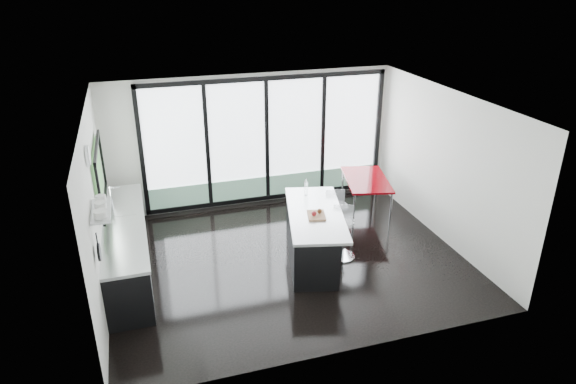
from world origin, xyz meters
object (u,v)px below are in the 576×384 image
object	(u,v)px
island	(311,235)
bar_stool_near	(343,239)
bar_stool_far	(336,223)
red_table	(365,196)

from	to	relation	value
island	bar_stool_near	xyz separation A→B (m)	(0.54, -0.15, -0.09)
bar_stool_near	bar_stool_far	distance (m)	0.59
red_table	bar_stool_near	bearing A→B (deg)	-126.96
island	bar_stool_far	size ratio (longest dim) A/B	3.11
island	bar_stool_near	distance (m)	0.57
island	red_table	distance (m)	2.15
island	red_table	bearing A→B (deg)	38.91
bar_stool_near	bar_stool_far	xyz separation A→B (m)	(0.11, 0.58, 0.01)
bar_stool_near	red_table	xyz separation A→B (m)	(1.13, 1.50, 0.02)
bar_stool_near	red_table	size ratio (longest dim) A/B	0.50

